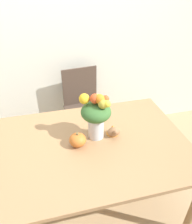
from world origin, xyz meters
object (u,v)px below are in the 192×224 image
object	(u,v)px
flower_vase	(96,114)
pumpkin	(78,140)
dining_chair_near_window	(84,108)
turkey_figurine	(113,130)

from	to	relation	value
flower_vase	pumpkin	distance (m)	0.23
pumpkin	dining_chair_near_window	world-z (taller)	dining_chair_near_window
flower_vase	dining_chair_near_window	world-z (taller)	flower_vase
turkey_figurine	dining_chair_near_window	xyz separation A→B (m)	(-0.08, 0.81, -0.28)
pumpkin	turkey_figurine	xyz separation A→B (m)	(0.29, 0.05, -0.01)
dining_chair_near_window	turkey_figurine	bearing A→B (deg)	-90.36
flower_vase	turkey_figurine	world-z (taller)	flower_vase
flower_vase	pumpkin	xyz separation A→B (m)	(-0.16, -0.07, -0.16)
flower_vase	turkey_figurine	xyz separation A→B (m)	(0.13, -0.01, -0.17)
flower_vase	turkey_figurine	size ratio (longest dim) A/B	2.83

